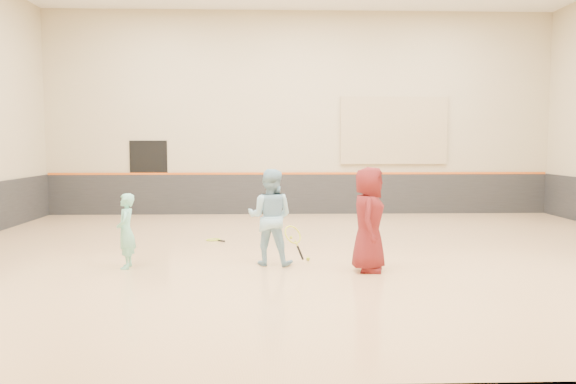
{
  "coord_description": "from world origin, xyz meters",
  "views": [
    {
      "loc": [
        -0.93,
        -10.76,
        2.13
      ],
      "look_at": [
        -0.55,
        0.4,
        1.15
      ],
      "focal_mm": 35.0,
      "sensor_mm": 36.0,
      "label": 1
    }
  ],
  "objects_px": {
    "spare_racket": "(213,239)",
    "instructor": "(270,217)",
    "young_man": "(369,219)",
    "girl": "(126,231)"
  },
  "relations": [
    {
      "from": "spare_racket",
      "to": "instructor",
      "type": "bearing_deg",
      "value": -63.33
    },
    {
      "from": "instructor",
      "to": "girl",
      "type": "bearing_deg",
      "value": 17.97
    },
    {
      "from": "spare_racket",
      "to": "young_man",
      "type": "bearing_deg",
      "value": -46.54
    },
    {
      "from": "girl",
      "to": "young_man",
      "type": "distance_m",
      "value": 4.1
    },
    {
      "from": "young_man",
      "to": "girl",
      "type": "bearing_deg",
      "value": 98.6
    },
    {
      "from": "girl",
      "to": "instructor",
      "type": "relative_size",
      "value": 0.76
    },
    {
      "from": "instructor",
      "to": "spare_racket",
      "type": "bearing_deg",
      "value": -50.35
    },
    {
      "from": "young_man",
      "to": "spare_racket",
      "type": "relative_size",
      "value": 2.39
    },
    {
      "from": "instructor",
      "to": "spare_racket",
      "type": "relative_size",
      "value": 2.31
    },
    {
      "from": "girl",
      "to": "instructor",
      "type": "bearing_deg",
      "value": 89.31
    }
  ]
}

